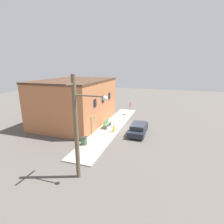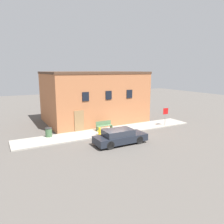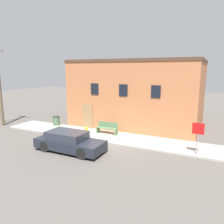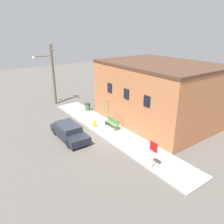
% 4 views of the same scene
% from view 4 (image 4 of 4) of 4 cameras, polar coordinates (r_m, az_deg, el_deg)
% --- Properties ---
extents(ground_plane, '(80.00, 80.00, 0.00)m').
position_cam_4_polar(ground_plane, '(19.64, -3.52, -6.17)').
color(ground_plane, '#56514C').
extents(sidewalk, '(18.65, 2.75, 0.11)m').
position_cam_4_polar(sidewalk, '(20.30, -0.23, -5.01)').
color(sidewalk, '#9E998E').
rests_on(sidewalk, ground).
extents(brick_building, '(11.16, 8.13, 5.94)m').
position_cam_4_polar(brick_building, '(22.30, 11.85, 5.00)').
color(brick_building, '#B26B42').
rests_on(brick_building, ground).
extents(fire_hydrant, '(0.48, 0.23, 0.74)m').
position_cam_4_polar(fire_hydrant, '(20.97, -4.62, -2.92)').
color(fire_hydrant, gold).
rests_on(fire_hydrant, sidewalk).
extents(stop_sign, '(0.68, 0.06, 1.93)m').
position_cam_4_polar(stop_sign, '(14.89, 10.78, -9.72)').
color(stop_sign, gray).
rests_on(stop_sign, sidewalk).
extents(bench, '(1.69, 0.44, 0.93)m').
position_cam_4_polar(bench, '(20.71, 0.03, -2.88)').
color(bench, '#4C6B47').
rests_on(bench, sidewalk).
extents(trash_bin, '(0.62, 0.62, 0.82)m').
position_cam_4_polar(trash_bin, '(25.25, -6.39, 1.38)').
color(trash_bin, '#426642').
rests_on(trash_bin, sidewalk).
extents(utility_pole, '(1.80, 2.41, 7.27)m').
position_cam_4_polar(utility_pole, '(27.67, -15.36, 9.74)').
color(utility_pole, brown).
rests_on(utility_pole, ground).
extents(parked_car, '(4.48, 1.74, 1.28)m').
position_cam_4_polar(parked_car, '(19.29, -11.12, -5.02)').
color(parked_car, black).
rests_on(parked_car, ground).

